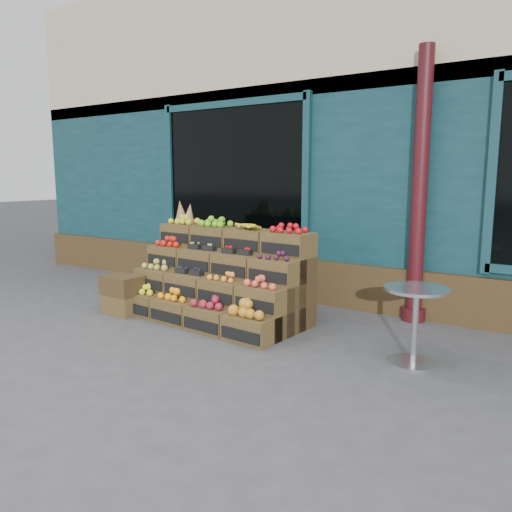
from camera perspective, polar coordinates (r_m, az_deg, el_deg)
The scene contains 6 objects.
ground at distance 5.15m, azimuth -2.53°, elevation -10.64°, with size 60.00×60.00×0.00m, color #404043.
shop_facade at distance 9.48m, azimuth 16.49°, elevation 12.77°, with size 12.00×6.24×4.80m.
crate_display at distance 6.16m, azimuth -4.20°, elevation -3.09°, with size 2.33×1.26×1.42m.
spare_crates at distance 6.58m, azimuth -15.00°, elevation -4.29°, with size 0.51×0.36×0.49m.
bistro_table at distance 4.84m, azimuth 17.74°, elevation -6.66°, with size 0.59×0.59×0.74m.
shopkeeper at distance 8.36m, azimuth -2.79°, elevation 4.42°, with size 0.77×0.50×2.10m, color #19591E.
Camera 1 is at (2.88, -3.89, 1.74)m, focal length 35.00 mm.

